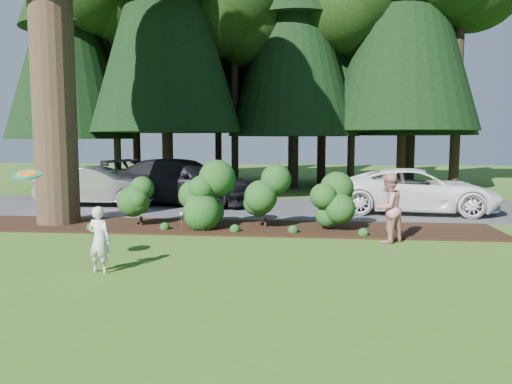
{
  "coord_description": "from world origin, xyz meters",
  "views": [
    {
      "loc": [
        2.79,
        -10.62,
        2.51
      ],
      "look_at": [
        1.59,
        0.83,
        1.3
      ],
      "focal_mm": 35.0,
      "sensor_mm": 36.0,
      "label": 1
    }
  ],
  "objects_px": {
    "car_white_suv": "(417,191)",
    "child": "(99,240)",
    "car_silver_wagon": "(98,186)",
    "adult": "(388,208)",
    "car_dark_suv": "(182,182)",
    "frisbee": "(27,174)"
  },
  "relations": [
    {
      "from": "adult",
      "to": "car_dark_suv",
      "type": "bearing_deg",
      "value": -87.19
    },
    {
      "from": "car_dark_suv",
      "to": "car_white_suv",
      "type": "bearing_deg",
      "value": -86.02
    },
    {
      "from": "adult",
      "to": "frisbee",
      "type": "height_order",
      "value": "frisbee"
    },
    {
      "from": "child",
      "to": "frisbee",
      "type": "relative_size",
      "value": 2.49
    },
    {
      "from": "car_silver_wagon",
      "to": "adult",
      "type": "distance_m",
      "value": 11.4
    },
    {
      "from": "car_silver_wagon",
      "to": "car_dark_suv",
      "type": "xyz_separation_m",
      "value": [
        3.08,
        0.72,
        0.14
      ]
    },
    {
      "from": "adult",
      "to": "car_white_suv",
      "type": "bearing_deg",
      "value": -152.52
    },
    {
      "from": "child",
      "to": "frisbee",
      "type": "distance_m",
      "value": 1.78
    },
    {
      "from": "car_silver_wagon",
      "to": "frisbee",
      "type": "bearing_deg",
      "value": -165.21
    },
    {
      "from": "car_white_suv",
      "to": "frisbee",
      "type": "bearing_deg",
      "value": 139.96
    },
    {
      "from": "car_silver_wagon",
      "to": "child",
      "type": "distance_m",
      "value": 9.97
    },
    {
      "from": "car_white_suv",
      "to": "car_dark_suv",
      "type": "distance_m",
      "value": 8.63
    },
    {
      "from": "car_white_suv",
      "to": "child",
      "type": "relative_size",
      "value": 4.27
    },
    {
      "from": "frisbee",
      "to": "child",
      "type": "bearing_deg",
      "value": 7.59
    },
    {
      "from": "car_dark_suv",
      "to": "adult",
      "type": "bearing_deg",
      "value": -120.49
    },
    {
      "from": "car_white_suv",
      "to": "child",
      "type": "distance_m",
      "value": 11.39
    },
    {
      "from": "car_silver_wagon",
      "to": "frisbee",
      "type": "xyz_separation_m",
      "value": [
        2.73,
        -9.3,
        1.11
      ]
    },
    {
      "from": "child",
      "to": "adult",
      "type": "relative_size",
      "value": 0.74
    },
    {
      "from": "car_dark_suv",
      "to": "child",
      "type": "bearing_deg",
      "value": -161.52
    },
    {
      "from": "car_silver_wagon",
      "to": "adult",
      "type": "xyz_separation_m",
      "value": [
        9.85,
        -5.73,
        0.09
      ]
    },
    {
      "from": "car_dark_suv",
      "to": "frisbee",
      "type": "bearing_deg",
      "value": -168.87
    },
    {
      "from": "car_silver_wagon",
      "to": "car_white_suv",
      "type": "bearing_deg",
      "value": -94.75
    }
  ]
}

